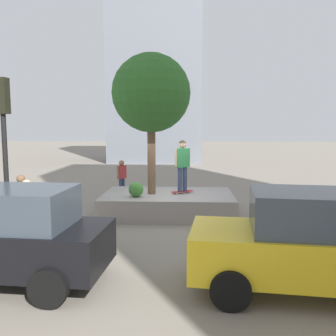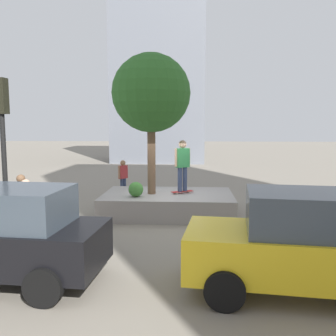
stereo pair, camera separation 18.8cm
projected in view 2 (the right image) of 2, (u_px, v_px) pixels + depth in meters
name	position (u px, v px, depth m)	size (l,w,h in m)	color
ground_plane	(167.00, 217.00, 12.50)	(120.00, 120.00, 0.00)	gray
planter_ledge	(168.00, 204.00, 12.84)	(4.51, 2.84, 0.74)	gray
plaza_tree	(151.00, 94.00, 12.37)	(2.68, 2.68, 4.81)	brown
boxwood_shrub	(136.00, 189.00, 12.19)	(0.50, 0.50, 0.50)	#3D7A33
skateboard	(182.00, 192.00, 12.82)	(0.80, 0.58, 0.07)	#A51E1E
skateboarder	(182.00, 162.00, 12.70)	(0.53, 0.43, 1.79)	navy
taxi_cab	(303.00, 243.00, 6.65)	(4.32, 2.32, 1.93)	gold
sedan_parked	(2.00, 234.00, 7.20)	(4.22, 2.15, 1.91)	black
traffic_light_corner	(3.00, 134.00, 8.82)	(0.30, 0.35, 4.24)	black
passerby_with_bag	(22.00, 197.00, 11.00)	(0.45, 0.44, 1.65)	#847056
pedestrian_crossing	(27.00, 204.00, 10.03)	(0.40, 0.48, 1.65)	black
bystander_watching	(123.00, 175.00, 16.39)	(0.40, 0.44, 1.57)	navy
plaza_lowrise_south	(160.00, 62.00, 31.60)	(7.72, 6.31, 17.23)	slate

